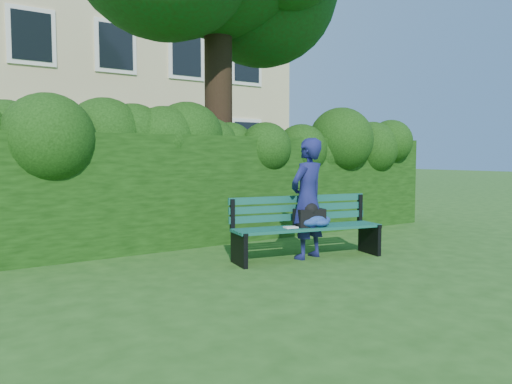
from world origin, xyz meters
TOP-DOWN VIEW (x-y plane):
  - ground at (0.00, 0.00)m, footprint 80.00×80.00m
  - apartment_building at (-0.00, 13.99)m, footprint 16.00×8.08m
  - hedge at (0.00, 2.20)m, footprint 10.00×1.00m
  - park_bench at (0.56, 0.10)m, footprint 2.27×0.98m
  - man_reading at (0.57, 0.12)m, footprint 0.71×0.54m

SIDE VIEW (x-z plane):
  - ground at x=0.00m, z-range 0.00..0.00m
  - park_bench at x=0.56m, z-range 0.06..0.95m
  - man_reading at x=0.57m, z-range 0.00..1.72m
  - hedge at x=0.00m, z-range 0.00..1.80m
  - apartment_building at x=0.00m, z-range 0.00..12.00m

